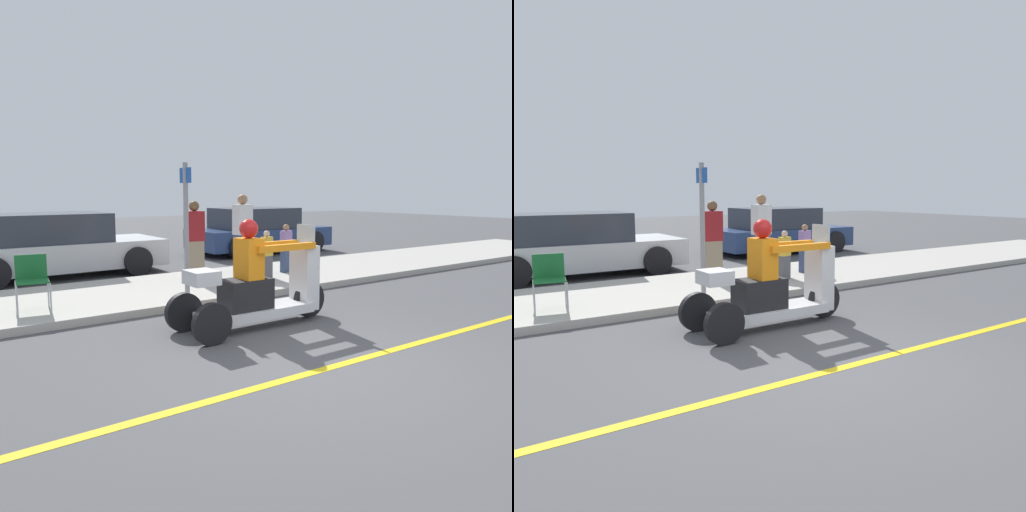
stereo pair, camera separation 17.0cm
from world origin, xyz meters
The scene contains 12 objects.
ground_plane centered at (0.00, 0.00, 0.00)m, with size 60.00×60.00×0.00m, color #4C4C4F.
lane_stripe centered at (0.28, 0.00, 0.00)m, with size 24.00×0.12×0.01m.
sidewalk_strip centered at (0.00, 4.60, 0.06)m, with size 28.00×2.80×0.12m.
motorcycle_trike centered at (0.31, 1.78, 0.53)m, with size 2.42×0.84×1.50m.
spectator_with_child centered at (1.12, 5.09, 0.87)m, with size 0.40×0.27×1.56m.
spectator_near_curb centered at (2.39, 5.25, 0.93)m, with size 0.43×0.30×1.68m.
spectator_mid_group centered at (2.24, 4.17, 0.59)m, with size 0.25×0.18×0.97m.
spectator_far_back centered at (3.10, 4.63, 0.62)m, with size 0.27×0.20×1.04m.
folding_chair_set_back centered at (-2.13, 4.07, 0.62)m, with size 0.52×0.52×0.82m.
parked_car_lot_right centered at (-0.93, 7.70, 0.66)m, with size 4.45×2.10×1.39m.
parked_car_lot_far centered at (5.20, 8.60, 0.65)m, with size 4.28×2.05×1.36m.
street_sign centered at (0.09, 3.45, 1.32)m, with size 0.08×0.36×2.20m.
Camera 1 is at (-3.62, -3.72, 1.88)m, focal length 35.00 mm.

